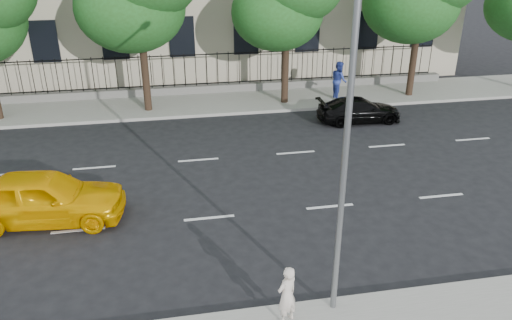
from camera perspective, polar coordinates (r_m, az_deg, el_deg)
The scene contains 9 objects.
ground at distance 13.95m, azimuth -4.36°, elevation -11.89°, with size 120.00×120.00×0.00m, color black.
far_sidewalk at distance 26.50m, azimuth -7.79°, elevation 6.38°, with size 60.00×4.00×0.15m, color gray.
lane_markings at distance 17.98m, azimuth -6.07°, elevation -2.93°, with size 49.60×4.62×0.01m, color silver, non-canonical shape.
iron_fence at distance 27.96m, azimuth -8.06°, elevation 8.56°, with size 30.00×0.50×2.20m.
street_light at distance 10.51m, azimuth 9.60°, elevation 6.92°, with size 0.25×3.32×8.05m.
yellow_taxi at distance 16.75m, azimuth -23.07°, elevation -3.94°, with size 1.96×4.87×1.66m, color #F7AF00.
black_sedan at distance 24.28m, azimuth 11.72°, elevation 5.63°, with size 1.63×4.00×1.16m, color black.
woman_near at distance 11.58m, azimuth 3.55°, elevation -15.14°, with size 0.54×0.35×1.48m, color beige.
pedestrian_far at distance 27.08m, azimuth 9.46°, elevation 9.02°, with size 0.96×0.75×1.98m, color #2C3E97.
Camera 1 is at (-1.00, -11.17, 8.29)m, focal length 35.00 mm.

